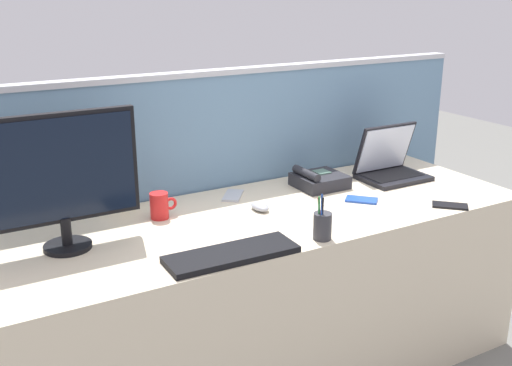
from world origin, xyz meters
The scene contains 12 objects.
desk centered at (0.00, 0.00, 0.37)m, with size 2.26×0.76×0.74m, color beige.
cubicle_divider centered at (0.00, 0.42, 0.64)m, with size 2.69×0.08×1.27m.
desktop_monitor centered at (-0.76, 0.06, 1.02)m, with size 0.54×0.17×0.48m.
laptop centered at (0.77, 0.13, 0.81)m, with size 0.31×0.23×0.26m.
desk_phone centered at (0.40, 0.18, 0.78)m, with size 0.22×0.20×0.09m.
keyboard_main centered at (-0.29, -0.29, 0.76)m, with size 0.46×0.16×0.02m, color black.
computer_mouse_right_hand centered at (0.02, 0.05, 0.76)m, with size 0.06×0.10×0.03m, color #9EA0A8.
pen_cup centered at (0.07, -0.32, 0.80)m, with size 0.07×0.07×0.17m.
cell_phone_silver_slab centered at (0.00, 0.25, 0.75)m, with size 0.07×0.15×0.01m, color #B7BAC1.
cell_phone_black_slab centered at (0.73, -0.31, 0.75)m, with size 0.07×0.14×0.01m, color black.
cell_phone_blue_case centered at (0.45, -0.07, 0.75)m, with size 0.08×0.13×0.01m, color blue.
coffee_mug centered at (-0.37, 0.17, 0.80)m, with size 0.11×0.07×0.10m.
Camera 1 is at (-1.15, -1.98, 1.63)m, focal length 42.86 mm.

